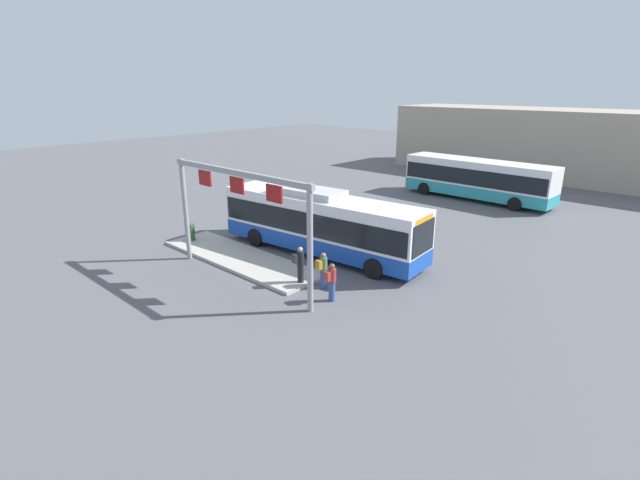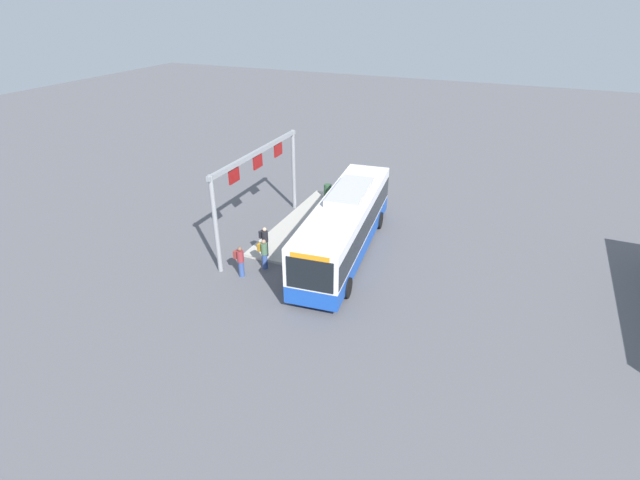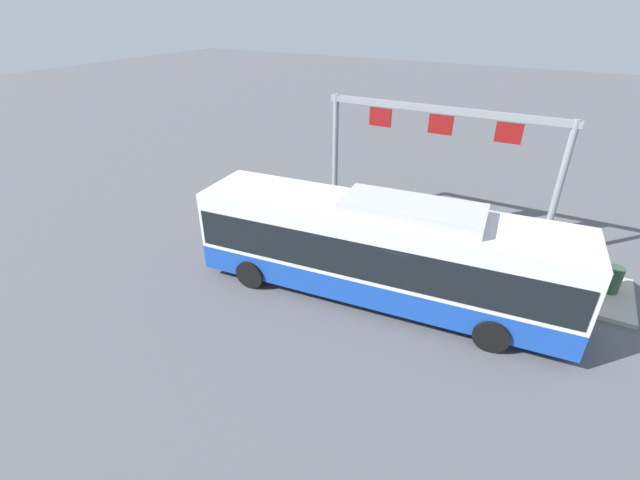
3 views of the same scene
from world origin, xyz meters
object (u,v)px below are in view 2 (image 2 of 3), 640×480
object	(u,v)px
person_waiting_near	(240,261)
trash_bin	(328,191)
bus_main	(345,223)
person_waiting_mid	(264,253)
person_boarding	(265,241)

from	to	relation	value
person_waiting_near	trash_bin	distance (m)	10.96
person_waiting_near	bus_main	bearing A→B (deg)	55.45
bus_main	person_waiting_mid	world-z (taller)	bus_main
person_waiting_near	person_waiting_mid	size ratio (longest dim) A/B	1.00
person_boarding	trash_bin	size ratio (longest dim) A/B	1.86
bus_main	person_waiting_mid	xyz separation A→B (m)	(3.15, -3.24, -0.92)
trash_bin	person_waiting_near	bearing A→B (deg)	-1.17
person_boarding	bus_main	bearing A→B (deg)	51.38
person_waiting_near	person_waiting_mid	distance (m)	1.33
bus_main	trash_bin	world-z (taller)	bus_main
bus_main	trash_bin	bearing A→B (deg)	-156.26
person_waiting_mid	person_waiting_near	bearing A→B (deg)	-114.26
person_waiting_near	trash_bin	xyz separation A→B (m)	(-10.95, 0.22, -0.28)
bus_main	person_waiting_near	world-z (taller)	bus_main
bus_main	person_waiting_near	size ratio (longest dim) A/B	7.12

